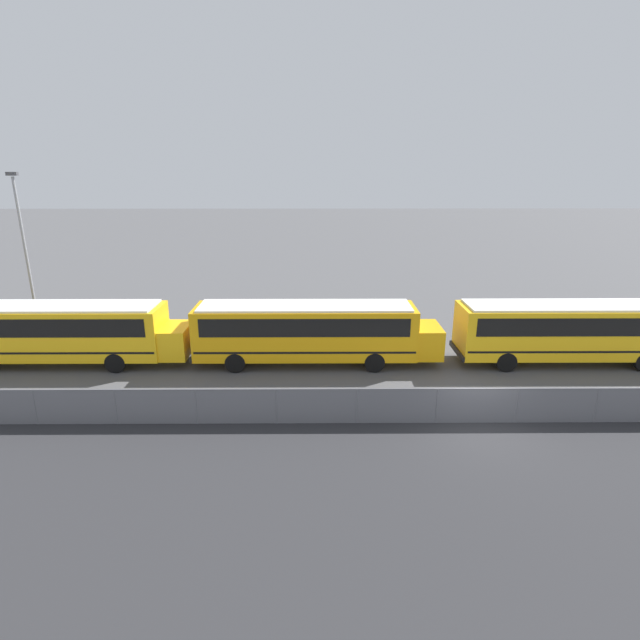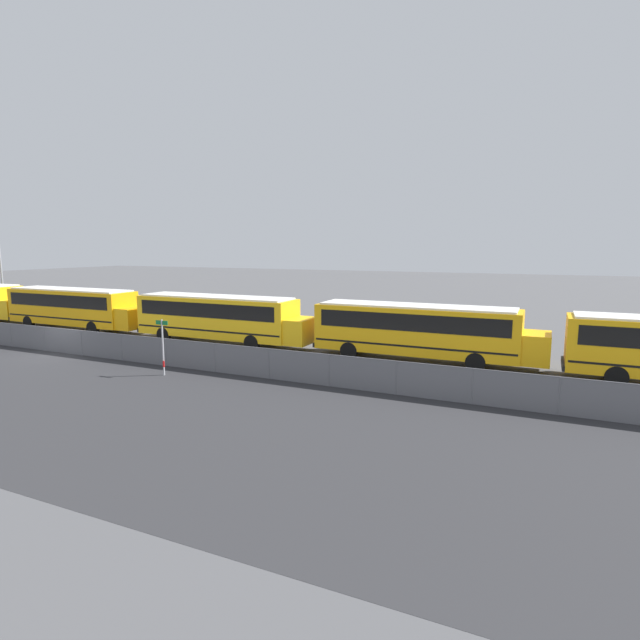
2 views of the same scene
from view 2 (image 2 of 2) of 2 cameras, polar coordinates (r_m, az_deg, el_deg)
ground_plane at (r=32.27m, az=-27.22°, el=-3.37°), size 200.00×200.00×0.00m
fence at (r=32.13m, az=-27.32°, el=-2.08°), size 111.89×0.07×1.44m
school_bus_3 at (r=40.64m, az=-26.29°, el=1.50°), size 12.01×2.47×3.01m
school_bus_4 at (r=31.79m, az=-11.42°, el=0.52°), size 12.01×2.47×3.01m
school_bus_5 at (r=26.81m, az=11.32°, el=-0.92°), size 12.01×2.47×3.01m
street_sign at (r=24.65m, az=-17.52°, el=-2.82°), size 0.70×0.09×2.68m
light_pole at (r=56.93m, az=-32.72°, el=5.93°), size 0.60×0.24×9.06m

